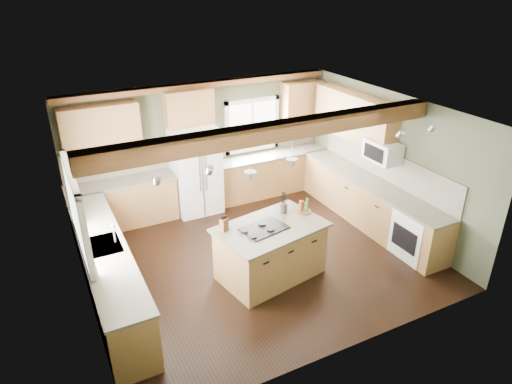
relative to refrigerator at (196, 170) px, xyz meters
name	(u,v)px	position (x,y,z in m)	size (l,w,h in m)	color
floor	(256,256)	(0.30, -2.12, -0.90)	(5.60, 5.60, 0.00)	black
ceiling	(256,112)	(0.30, -2.12, 1.70)	(5.60, 5.60, 0.00)	silver
wall_back	(202,144)	(0.30, 0.38, 0.40)	(5.60, 5.60, 0.00)	#414631
wall_left	(77,229)	(-2.50, -2.12, 0.40)	(5.00, 5.00, 0.00)	#414631
wall_right	(388,161)	(3.10, -2.12, 0.40)	(5.00, 5.00, 0.00)	#414631
ceiling_beam	(275,131)	(0.30, -2.71, 1.57)	(5.55, 0.26, 0.26)	#542F18
soffit_trim	(201,85)	(0.30, 0.28, 1.64)	(5.55, 0.20, 0.10)	#542F18
backsplash_back	(203,148)	(0.30, 0.36, 0.31)	(5.58, 0.03, 0.58)	brown
backsplash_right	(385,165)	(3.08, -2.07, 0.31)	(0.03, 3.70, 0.58)	brown
base_cab_back_left	(124,204)	(-1.49, 0.08, -0.46)	(2.02, 0.60, 0.88)	brown
counter_back_left	(121,183)	(-1.49, 0.08, 0.00)	(2.06, 0.64, 0.04)	#494236
base_cab_back_right	(271,174)	(1.79, 0.08, -0.46)	(2.62, 0.60, 0.88)	brown
counter_back_right	(271,155)	(1.79, 0.08, 0.00)	(2.66, 0.64, 0.04)	#494236
base_cab_left	(107,272)	(-2.20, -2.07, -0.46)	(0.60, 3.70, 0.88)	brown
counter_left	(103,246)	(-2.20, -2.07, 0.00)	(0.64, 3.74, 0.04)	#494236
base_cab_right	(369,203)	(2.80, -2.07, -0.46)	(0.60, 3.70, 0.88)	brown
counter_right	(372,182)	(2.80, -2.07, 0.00)	(0.64, 3.74, 0.04)	#494236
upper_cab_back_left	(101,129)	(-1.69, 0.21, 1.05)	(1.40, 0.35, 0.90)	brown
upper_cab_over_fridge	(189,107)	(0.00, 0.21, 1.25)	(0.96, 0.35, 0.70)	brown
upper_cab_right	(354,117)	(2.92, -1.22, 1.05)	(0.35, 2.20, 0.90)	brown
upper_cab_back_corner	(302,102)	(2.60, 0.21, 1.05)	(0.90, 0.35, 0.90)	brown
window_left	(75,211)	(-2.48, -2.07, 0.65)	(0.04, 1.60, 1.05)	white
window_back	(252,125)	(1.45, 0.36, 0.65)	(1.10, 0.04, 1.00)	white
sink	(103,246)	(-2.20, -2.07, 0.01)	(0.50, 0.65, 0.03)	#262628
faucet	(114,234)	(-2.02, -2.07, 0.15)	(0.02, 0.02, 0.28)	#B2B2B7
dishwasher	(128,326)	(-2.19, -3.37, -0.47)	(0.60, 0.60, 0.84)	white
oven	(417,235)	(2.79, -3.37, -0.47)	(0.60, 0.72, 0.84)	white
microwave	(382,151)	(2.88, -2.17, 0.65)	(0.40, 0.70, 0.38)	white
pendant_left	(250,177)	(-0.14, -2.78, 0.98)	(0.18, 0.18, 0.16)	#B2B2B7
pendant_right	(292,164)	(0.64, -2.64, 0.98)	(0.18, 0.18, 0.16)	#B2B2B7
refrigerator	(196,170)	(0.00, 0.00, 0.00)	(0.90, 0.74, 1.80)	white
island	(270,252)	(0.25, -2.71, -0.46)	(1.59, 0.97, 0.88)	brown
island_top	(271,227)	(0.25, -2.71, 0.00)	(1.69, 1.08, 0.04)	#494236
cooktop	(264,228)	(0.12, -2.74, 0.03)	(0.69, 0.46, 0.02)	black
knife_block	(224,225)	(-0.45, -2.49, 0.12)	(0.12, 0.09, 0.20)	brown
utensil_crock	(283,208)	(0.66, -2.40, 0.11)	(0.13, 0.13, 0.17)	#37312C
bottle_tray	(304,206)	(0.98, -2.53, 0.14)	(0.25, 0.25, 0.23)	brown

